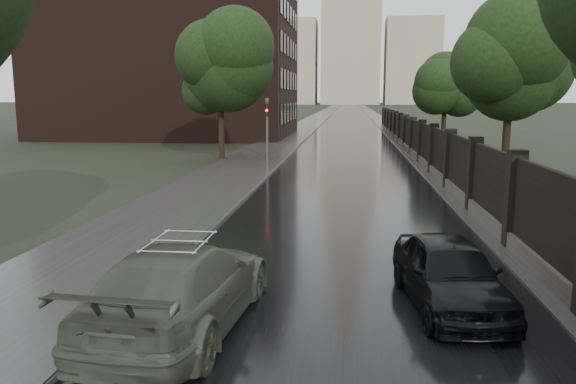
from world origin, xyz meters
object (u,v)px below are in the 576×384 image
(tree_right_c, at_px, (445,85))
(car_right_near, at_px, (450,273))
(tree_right_b, at_px, (510,78))
(volga_sedan, at_px, (181,287))
(tree_left_far, at_px, (220,78))
(traffic_light, at_px, (267,128))

(tree_right_c, height_order, car_right_near, tree_right_c)
(tree_right_c, bearing_deg, tree_right_b, -90.00)
(volga_sedan, distance_m, car_right_near, 5.14)
(tree_right_b, height_order, tree_right_c, same)
(tree_right_b, xyz_separation_m, car_right_near, (-5.35, -16.60, -4.25))
(tree_right_b, bearing_deg, car_right_near, -107.86)
(tree_left_far, distance_m, tree_right_b, 17.45)
(car_right_near, bearing_deg, tree_right_c, 74.13)
(volga_sedan, bearing_deg, car_right_near, -157.77)
(tree_right_b, distance_m, traffic_light, 12.44)
(tree_left_far, bearing_deg, tree_right_b, -27.30)
(tree_right_c, height_order, traffic_light, tree_right_c)
(tree_right_c, bearing_deg, volga_sedan, -105.80)
(tree_left_far, relative_size, tree_right_c, 1.05)
(tree_right_c, distance_m, volga_sedan, 37.83)
(tree_left_far, relative_size, traffic_light, 1.85)
(tree_left_far, relative_size, tree_right_b, 1.05)
(traffic_light, xyz_separation_m, car_right_near, (6.45, -19.59, -1.70))
(tree_right_b, distance_m, volga_sedan, 21.27)
(traffic_light, relative_size, volga_sedan, 0.74)
(volga_sedan, bearing_deg, tree_left_far, -74.28)
(tree_right_b, relative_size, car_right_near, 1.71)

